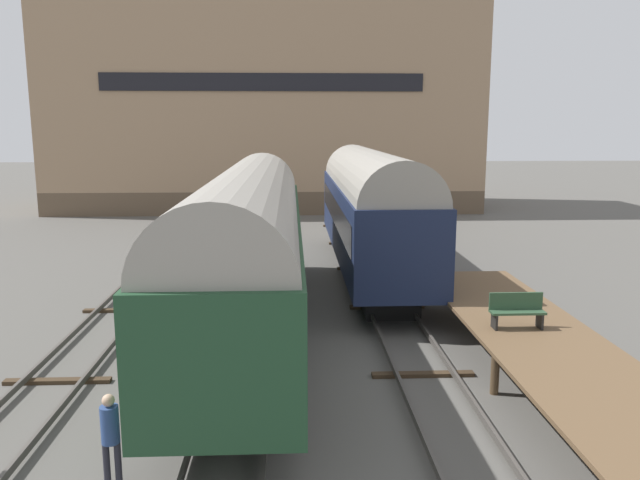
{
  "coord_description": "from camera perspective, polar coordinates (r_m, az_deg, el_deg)",
  "views": [
    {
      "loc": [
        1.26,
        -11.78,
        6.25
      ],
      "look_at": [
        2.28,
        10.3,
        2.2
      ],
      "focal_mm": 35.0,
      "sensor_mm": 36.0,
      "label": 1
    }
  ],
  "objects": [
    {
      "name": "warehouse_building",
      "position": [
        49.17,
        -4.97,
        12.81
      ],
      "size": [
        31.43,
        10.67,
        16.72
      ],
      "color": "brown",
      "rests_on": "ground"
    },
    {
      "name": "track_middle",
      "position": [
        13.34,
        -8.11,
        -17.0
      ],
      "size": [
        2.6,
        60.0,
        0.26
      ],
      "color": "#4C4742",
      "rests_on": "ground"
    },
    {
      "name": "person_worker",
      "position": [
        11.91,
        -18.63,
        -16.22
      ],
      "size": [
        0.32,
        0.32,
        1.7
      ],
      "color": "#282833",
      "rests_on": "ground"
    },
    {
      "name": "ground_plane",
      "position": [
        13.4,
        -8.1,
        -17.54
      ],
      "size": [
        200.0,
        200.0,
        0.0
      ],
      "primitive_type": "plane",
      "color": "#56544F"
    },
    {
      "name": "track_left",
      "position": [
        14.49,
        -27.08,
        -15.76
      ],
      "size": [
        2.6,
        60.0,
        0.26
      ],
      "color": "#4C4742",
      "rests_on": "ground"
    },
    {
      "name": "train_car_green",
      "position": [
        18.77,
        -6.44,
        0.04
      ],
      "size": [
        3.03,
        18.13,
        5.11
      ],
      "color": "black",
      "rests_on": "ground"
    },
    {
      "name": "train_car_navy",
      "position": [
        26.16,
        4.62,
        3.2
      ],
      "size": [
        3.02,
        16.16,
        5.28
      ],
      "color": "black",
      "rests_on": "ground"
    },
    {
      "name": "track_right",
      "position": [
        13.68,
        12.09,
        -16.4
      ],
      "size": [
        2.6,
        60.0,
        0.26
      ],
      "color": "#4C4742",
      "rests_on": "ground"
    },
    {
      "name": "bench",
      "position": [
        16.98,
        17.54,
        -6.06
      ],
      "size": [
        1.4,
        0.4,
        0.91
      ],
      "color": "#2D4C33",
      "rests_on": "station_platform"
    },
    {
      "name": "station_platform",
      "position": [
        15.88,
        20.66,
        -9.54
      ],
      "size": [
        3.1,
        15.84,
        1.1
      ],
      "color": "brown",
      "rests_on": "ground"
    }
  ]
}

